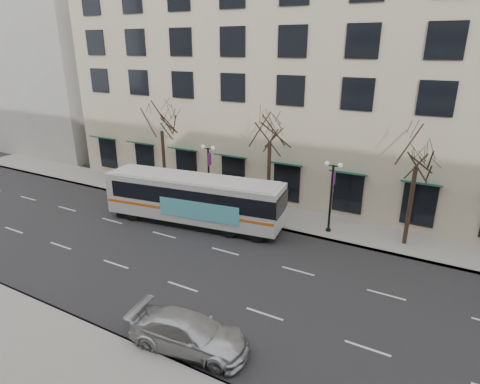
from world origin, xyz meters
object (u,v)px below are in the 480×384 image
Objects in this scene: tree_far_mid at (270,128)px; city_bus at (195,199)px; lamp_post_right at (331,194)px; silver_car at (189,333)px; lamp_post_left at (209,173)px; tree_far_right at (418,151)px; tree_far_left at (161,120)px.

tree_far_mid reaches higher than city_bus.
lamp_post_right is at bearing -6.83° from tree_far_mid.
lamp_post_left is at bearing 22.59° from silver_car.
lamp_post_left is 0.97× the size of silver_car.
city_bus is at bearing -75.70° from lamp_post_left.
tree_far_mid reaches higher than lamp_post_right.
lamp_post_left is at bearing 96.61° from city_bus.
lamp_post_right is 0.97× the size of silver_car.
lamp_post_right is (-4.99, -0.60, -3.48)m from tree_far_right.
lamp_post_right reaches higher than silver_car.
tree_far_mid is 6.40m from lamp_post_left.
city_bus is 13.29m from silver_car.
lamp_post_right reaches higher than city_bus.
tree_far_mid is at bearing 4.76° from silver_car.
lamp_post_left is 10.00m from lamp_post_right.
tree_far_left reaches higher than tree_far_right.
tree_far_right is 6.11m from lamp_post_right.
tree_far_mid reaches higher than silver_car.
tree_far_left is 1.60× the size of lamp_post_right.
silver_car is at bearing -60.23° from lamp_post_left.
tree_far_mid is at bearing 6.85° from lamp_post_left.
tree_far_mid is 16.32m from silver_car.
tree_far_left is 20.65m from silver_car.
tree_far_mid reaches higher than tree_far_right.
tree_far_left is 0.61× the size of city_bus.
tree_far_left is 1.03× the size of tree_far_right.
lamp_post_right is 14.48m from silver_car.
lamp_post_left is (-4.99, -0.60, -3.96)m from tree_far_mid.
city_bus is (-14.18, -3.77, -4.45)m from tree_far_right.
city_bus is (5.82, -3.77, -4.72)m from tree_far_left.
city_bus is at bearing -32.92° from tree_far_left.
silver_car is (13.13, -14.80, -5.92)m from tree_far_left.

